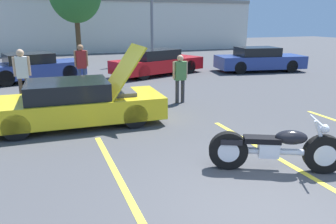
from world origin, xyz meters
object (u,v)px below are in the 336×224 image
(parked_car_mid_right_row, at_px, (157,63))
(spectator_midground, at_px, (180,75))
(parked_car_mid_left_row, at_px, (33,67))
(spectator_by_show_car, at_px, (81,63))
(parked_car_right_row, at_px, (259,60))
(show_car_hood_open, at_px, (76,103))
(motorcycle, at_px, (275,149))
(spectator_near_motorcycle, at_px, (22,72))

(parked_car_mid_right_row, xyz_separation_m, spectator_midground, (-1.24, -5.76, 0.33))
(spectator_midground, bearing_deg, parked_car_mid_left_row, 126.07)
(spectator_by_show_car, bearing_deg, parked_car_right_row, 9.49)
(parked_car_mid_left_row, bearing_deg, show_car_hood_open, -95.60)
(show_car_hood_open, distance_m, parked_car_right_row, 11.82)
(parked_car_right_row, bearing_deg, parked_car_mid_left_row, -176.30)
(show_car_hood_open, distance_m, parked_car_mid_right_row, 8.35)
(motorcycle, xyz_separation_m, parked_car_mid_right_row, (1.65, 11.07, 0.18))
(parked_car_mid_left_row, relative_size, spectator_midground, 2.92)
(parked_car_right_row, xyz_separation_m, spectator_midground, (-6.72, -4.87, 0.33))
(spectator_by_show_car, bearing_deg, spectator_near_motorcycle, -141.54)
(parked_car_right_row, relative_size, spectator_near_motorcycle, 2.71)
(parked_car_right_row, bearing_deg, show_car_hood_open, -138.69)
(parked_car_right_row, distance_m, spectator_midground, 8.30)
(show_car_hood_open, xyz_separation_m, spectator_near_motorcycle, (-1.34, 2.82, 0.49))
(parked_car_mid_left_row, bearing_deg, spectator_by_show_car, -72.60)
(parked_car_mid_left_row, distance_m, spectator_near_motorcycle, 4.61)
(spectator_near_motorcycle, height_order, spectator_midground, spectator_near_motorcycle)
(spectator_near_motorcycle, bearing_deg, parked_car_right_row, 15.58)
(parked_car_right_row, xyz_separation_m, parked_car_mid_left_row, (-11.27, 1.37, -0.01))
(parked_car_mid_right_row, height_order, parked_car_mid_left_row, parked_car_mid_right_row)
(spectator_near_motorcycle, xyz_separation_m, spectator_by_show_car, (2.05, 1.63, -0.01))
(parked_car_mid_left_row, xyz_separation_m, spectator_near_motorcycle, (-0.24, -4.58, 0.47))
(parked_car_mid_right_row, xyz_separation_m, spectator_by_show_car, (-3.98, -2.47, 0.45))
(spectator_midground, bearing_deg, show_car_hood_open, -161.52)
(show_car_hood_open, xyz_separation_m, spectator_by_show_car, (0.71, 4.44, 0.48))
(parked_car_right_row, relative_size, parked_car_mid_left_row, 1.05)
(spectator_midground, bearing_deg, spectator_by_show_car, 129.79)
(parked_car_right_row, xyz_separation_m, spectator_by_show_car, (-9.46, -1.58, 0.45))
(motorcycle, bearing_deg, spectator_midground, 112.67)
(spectator_near_motorcycle, bearing_deg, spectator_by_show_car, 38.46)
(parked_car_mid_left_row, height_order, spectator_midground, spectator_midground)
(parked_car_mid_right_row, distance_m, parked_car_right_row, 5.55)
(spectator_near_motorcycle, relative_size, spectator_by_show_car, 1.01)
(motorcycle, height_order, spectator_midground, spectator_midground)
(parked_car_mid_right_row, bearing_deg, spectator_by_show_car, -167.16)
(parked_car_right_row, bearing_deg, spectator_near_motorcycle, -153.77)
(show_car_hood_open, xyz_separation_m, parked_car_mid_left_row, (-1.10, 7.40, 0.02))
(spectator_near_motorcycle, bearing_deg, spectator_midground, -19.15)
(spectator_near_motorcycle, distance_m, spectator_midground, 5.07)
(spectator_near_motorcycle, xyz_separation_m, spectator_midground, (4.79, -1.66, -0.14))
(motorcycle, xyz_separation_m, spectator_near_motorcycle, (-4.39, 6.97, 0.65))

